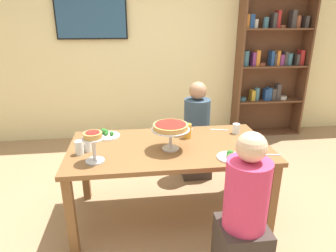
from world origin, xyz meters
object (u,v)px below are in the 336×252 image
(water_glass_clear_spare, at_px, (88,146))
(deep_dish_pizza_stand, at_px, (171,128))
(cutlery_fork_near, at_px, (270,155))
(beer_glass_amber_short, at_px, (182,129))
(personal_pizza_stand, at_px, (93,141))
(water_glass_clear_near, at_px, (79,148))
(television, at_px, (91,18))
(salad_plate_near_diner, at_px, (107,134))
(beer_glass_amber_tall, at_px, (188,131))
(salad_plate_far_diner, at_px, (230,156))
(diner_near_right, at_px, (244,220))
(water_glass_clear_far, at_px, (236,129))
(cutlery_knife_near, at_px, (219,130))
(diner_far_right, at_px, (196,137))
(cutlery_fork_far, at_px, (184,130))
(bookshelf, at_px, (271,64))
(dining_table, at_px, (169,154))

(water_glass_clear_spare, bearing_deg, deep_dish_pizza_stand, -3.42)
(water_glass_clear_spare, height_order, cutlery_fork_near, water_glass_clear_spare)
(beer_glass_amber_short, bearing_deg, personal_pizza_stand, -149.21)
(water_glass_clear_near, bearing_deg, cutlery_fork_near, -7.86)
(cutlery_fork_near, bearing_deg, television, 131.98)
(beer_glass_amber_short, xyz_separation_m, water_glass_clear_near, (-0.92, -0.31, -0.01))
(salad_plate_near_diner, bearing_deg, beer_glass_amber_tall, -9.76)
(salad_plate_far_diner, relative_size, water_glass_clear_spare, 2.08)
(television, distance_m, diner_near_right, 3.41)
(personal_pizza_stand, xyz_separation_m, water_glass_clear_far, (1.32, 0.45, -0.13))
(cutlery_knife_near, bearing_deg, diner_far_right, -59.27)
(beer_glass_amber_tall, bearing_deg, cutlery_fork_far, 88.69)
(personal_pizza_stand, distance_m, beer_glass_amber_tall, 0.92)
(deep_dish_pizza_stand, xyz_separation_m, cutlery_fork_near, (0.81, -0.22, -0.19))
(personal_pizza_stand, xyz_separation_m, salad_plate_near_diner, (0.06, 0.53, -0.16))
(television, xyz_separation_m, water_glass_clear_spare, (0.12, -2.14, -1.02))
(cutlery_fork_near, relative_size, cutlery_fork_far, 1.00)
(bookshelf, bearing_deg, water_glass_clear_far, -122.99)
(water_glass_clear_far, xyz_separation_m, cutlery_knife_near, (-0.14, 0.11, -0.05))
(dining_table, relative_size, water_glass_clear_near, 14.90)
(television, height_order, diner_far_right, television)
(diner_near_right, distance_m, beer_glass_amber_tall, 1.02)
(salad_plate_far_diner, relative_size, beer_glass_amber_tall, 1.57)
(dining_table, bearing_deg, water_glass_clear_far, 17.19)
(beer_glass_amber_short, bearing_deg, water_glass_clear_far, -1.47)
(bookshelf, relative_size, water_glass_clear_spare, 21.22)
(bookshelf, xyz_separation_m, beer_glass_amber_tall, (-1.67, -1.85, -0.33))
(diner_far_right, height_order, cutlery_knife_near, diner_far_right)
(deep_dish_pizza_stand, bearing_deg, dining_table, 89.60)
(beer_glass_amber_short, relative_size, cutlery_knife_near, 0.78)
(water_glass_clear_spare, xyz_separation_m, cutlery_fork_far, (0.91, 0.40, -0.05))
(salad_plate_near_diner, bearing_deg, diner_far_right, 25.37)
(diner_near_right, xyz_separation_m, personal_pizza_stand, (-1.05, 0.54, 0.42))
(deep_dish_pizza_stand, relative_size, salad_plate_far_diner, 1.52)
(dining_table, height_order, beer_glass_amber_short, beer_glass_amber_short)
(personal_pizza_stand, distance_m, salad_plate_far_diner, 1.10)
(salad_plate_near_diner, relative_size, water_glass_clear_far, 2.40)
(diner_near_right, relative_size, water_glass_clear_spare, 11.03)
(television, xyz_separation_m, salad_plate_near_diner, (0.26, -1.81, -1.05))
(dining_table, bearing_deg, television, 111.54)
(diner_far_right, xyz_separation_m, salad_plate_far_diner, (0.04, -1.08, 0.27))
(television, relative_size, water_glass_clear_near, 8.29)
(personal_pizza_stand, distance_m, water_glass_clear_near, 0.24)
(beer_glass_amber_tall, bearing_deg, dining_table, -140.62)
(deep_dish_pizza_stand, relative_size, salad_plate_near_diner, 1.40)
(salad_plate_far_diner, bearing_deg, water_glass_clear_far, 66.03)
(cutlery_fork_near, bearing_deg, salad_plate_near_diner, 164.47)
(beer_glass_amber_tall, relative_size, cutlery_knife_near, 0.77)
(personal_pizza_stand, bearing_deg, beer_glass_amber_tall, 25.65)
(salad_plate_near_diner, bearing_deg, cutlery_knife_near, 1.51)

